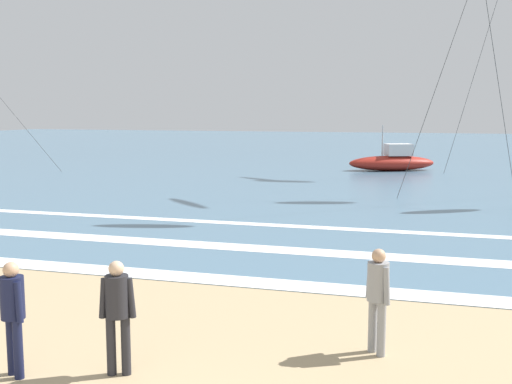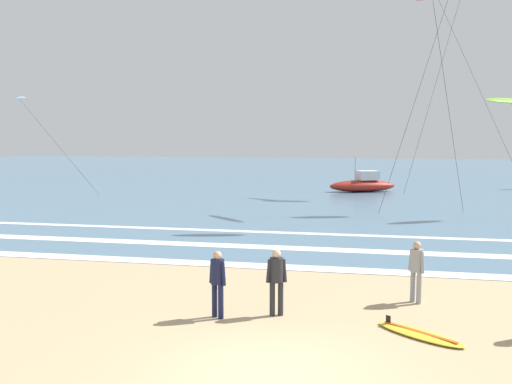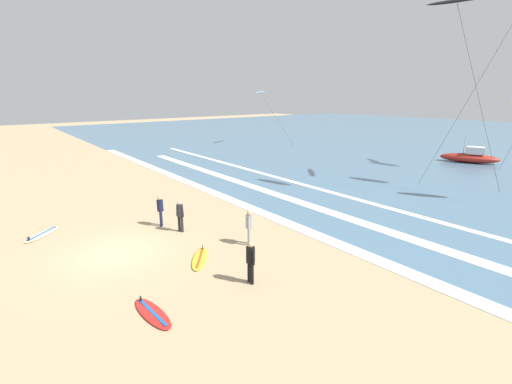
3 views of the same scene
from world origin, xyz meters
TOP-DOWN VIEW (x-y plane):
  - ground_plane at (0.00, 0.00)m, footprint 160.00×160.00m
  - wave_foam_shoreline at (-0.40, 8.23)m, footprint 58.20×0.80m
  - wave_foam_mid_break at (-1.76, 11.37)m, footprint 40.25×0.82m
  - wave_foam_outer_break at (0.68, 14.72)m, footprint 53.76×0.51m
  - surfer_mid_group at (5.57, 3.08)m, footprint 0.51×0.32m
  - surfer_left_far at (-0.42, 3.30)m, footprint 0.51×0.32m
  - surfer_background_far at (-1.75, 2.85)m, footprint 0.49×0.32m
  - surfer_right_near at (2.90, 5.04)m, footprint 0.43×0.42m
  - surfboard_left_pile at (2.82, 2.55)m, footprint 2.03×1.75m
  - surfboard_near_water at (5.17, -0.44)m, footprint 2.14×0.75m
  - surfboard_foreground_flat at (-4.15, -2.20)m, footprint 1.85×1.96m
  - kite_black_high_left at (4.20, 19.24)m, footprint 4.29×5.61m
  - kite_white_distant_high at (-22.48, 26.15)m, footprint 5.99×3.44m
  - offshore_boat at (1.01, 34.10)m, footprint 5.45×3.61m

SIDE VIEW (x-z plane):
  - ground_plane at x=0.00m, z-range 0.00..0.00m
  - wave_foam_shoreline at x=-0.40m, z-range 0.01..0.02m
  - wave_foam_mid_break at x=-1.76m, z-range 0.01..0.02m
  - wave_foam_outer_break at x=0.68m, z-range 0.01..0.02m
  - surfboard_left_pile at x=2.82m, z-range -0.08..0.17m
  - surfboard_near_water at x=5.17m, z-range -0.08..0.17m
  - surfboard_foreground_flat at x=-4.15m, z-range -0.08..0.17m
  - offshore_boat at x=1.01m, z-range -0.80..1.90m
  - surfer_mid_group at x=5.57m, z-range 0.16..1.76m
  - surfer_left_far at x=-0.42m, z-range 0.16..1.76m
  - surfer_background_far at x=-1.75m, z-range 0.16..1.76m
  - surfer_right_near at x=2.90m, z-range 0.16..1.76m
  - kite_white_distant_high at x=-22.48m, z-range 3.25..10.26m
  - kite_black_high_left at x=4.20m, z-range 5.72..17.73m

